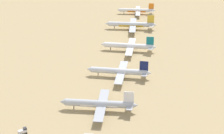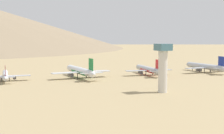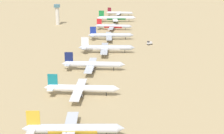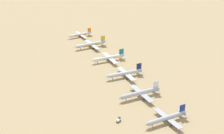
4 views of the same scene
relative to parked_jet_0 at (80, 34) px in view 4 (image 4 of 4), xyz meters
name	(u,v)px [view 4 (image 4 of 4)]	position (x,y,z in m)	size (l,w,h in m)	color
ground_plane	(140,97)	(28.13, 201.42, -3.98)	(2470.06, 2470.06, 0.00)	tan
parked_jet_0	(80,34)	(0.00, 0.00, 0.00)	(41.41, 33.57, 11.96)	silver
parked_jet_1	(91,44)	(6.24, 47.71, 0.84)	(50.22, 40.77, 14.49)	silver
parked_jet_2	(109,58)	(8.73, 102.21, 0.71)	(48.33, 39.39, 13.93)	white
parked_jet_3	(125,73)	(16.16, 152.76, 0.81)	(49.33, 40.21, 14.22)	silver
parked_jet_4	(140,93)	(28.55, 201.91, 0.94)	(51.28, 41.68, 14.79)	#B2B7C1
parked_jet_5	(167,118)	(34.79, 254.32, 0.72)	(48.30, 39.17, 13.94)	#B2B7C1
service_truck	(119,119)	(72.60, 230.24, -1.90)	(5.70, 4.88, 3.90)	silver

